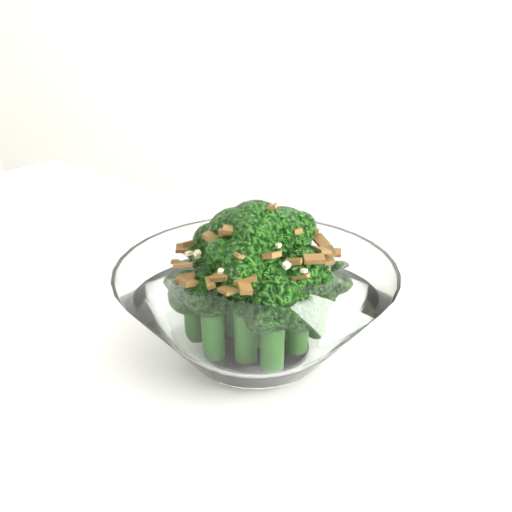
% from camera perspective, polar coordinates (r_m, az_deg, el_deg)
% --- Properties ---
extents(table, '(1.40, 1.16, 0.75)m').
position_cam_1_polar(table, '(0.64, -19.03, -13.79)').
color(table, white).
rests_on(table, ground).
extents(broccoli_dish, '(0.25, 0.25, 0.16)m').
position_cam_1_polar(broccoli_dish, '(0.52, -0.02, -4.35)').
color(broccoli_dish, white).
rests_on(broccoli_dish, table).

